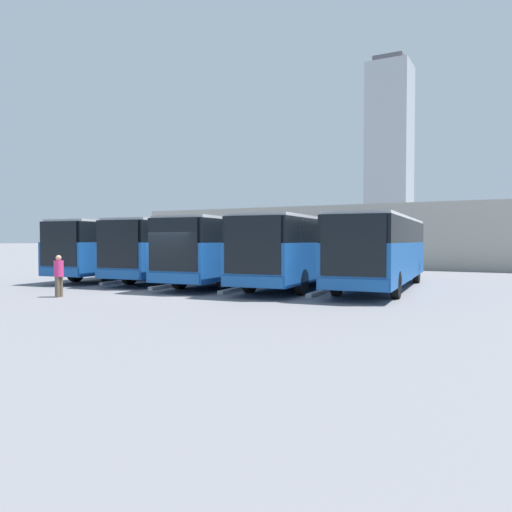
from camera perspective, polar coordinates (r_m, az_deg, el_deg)
name	(u,v)px	position (r m, az deg, el deg)	size (l,w,h in m)	color
ground_plane	(168,294)	(20.64, -10.08, -4.28)	(600.00, 600.00, 0.00)	slate
bus_0	(382,249)	(23.09, 14.21, 0.79)	(3.52, 12.26, 3.20)	#19519E
curb_divider_0	(330,289)	(21.99, 8.51, -3.71)	(0.24, 6.40, 0.15)	#B2B2AD
bus_1	(303,248)	(23.67, 5.44, 0.86)	(3.52, 12.26, 3.20)	#19519E
curb_divider_1	(252,286)	(22.93, -0.44, -3.46)	(0.24, 6.40, 0.15)	#B2B2AD
bus_2	(238,248)	(25.26, -2.06, 0.93)	(3.52, 12.26, 3.20)	#19519E
curb_divider_2	(189,283)	(24.82, -7.72, -3.07)	(0.24, 6.40, 0.15)	#B2B2AD
bus_3	(188,247)	(27.78, -7.75, 0.99)	(3.52, 12.26, 3.20)	#19519E
curb_divider_3	(142,279)	(27.57, -12.94, -2.62)	(0.24, 6.40, 0.15)	#B2B2AD
bus_4	(137,247)	(29.90, -13.49, 1.02)	(3.52, 12.26, 3.20)	#19519E
pedestrian	(59,275)	(20.58, -21.61, -1.98)	(0.44, 0.44, 1.61)	brown
station_building	(363,237)	(46.19, 12.15, 2.19)	(37.99, 15.78, 4.99)	#A8A399
office_tower	(389,154)	(190.54, 15.01, 11.16)	(14.83, 14.83, 67.82)	#ADB2B7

